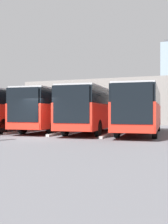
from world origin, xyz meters
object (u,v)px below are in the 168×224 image
bus_1 (94,109)px  bus_2 (54,109)px  bus_0 (140,109)px  bus_3 (12,109)px

bus_1 → bus_2: (3.65, -0.34, 0.00)m
bus_0 → bus_2: 7.30m
bus_2 → bus_3: (3.65, 0.84, 0.00)m
bus_0 → bus_2: bearing=-8.2°
bus_0 → bus_2: (7.29, -0.37, 0.00)m
bus_0 → bus_3: size_ratio=1.00×
bus_1 → bus_3: (7.29, 0.50, 0.00)m
bus_0 → bus_1: same height
bus_3 → bus_2: bearing=-172.3°
bus_0 → bus_1: 3.65m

